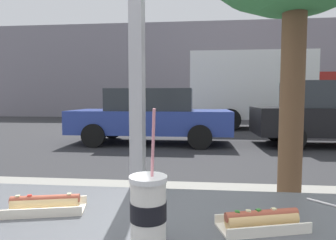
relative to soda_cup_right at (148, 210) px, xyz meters
name	(u,v)px	position (x,y,z in m)	size (l,w,h in m)	color
ground_plane	(189,140)	(-0.12, 8.39, -1.08)	(60.00, 60.00, 0.00)	#2D2D30
sidewalk_strip	(171,232)	(-0.12, 1.99, -1.00)	(16.00, 2.80, 0.15)	gray
building_facade_far	(194,71)	(-0.12, 19.44, 2.09)	(28.00, 1.20, 6.34)	gray
soda_cup_right	(148,210)	(0.00, 0.00, 0.00)	(0.09, 0.09, 0.32)	silver
hotdog_tray_near	(46,204)	(-0.35, 0.17, -0.06)	(0.25, 0.15, 0.05)	beige
hotdog_tray_far	(262,220)	(0.28, 0.12, -0.06)	(0.25, 0.15, 0.05)	silver
parked_car_blue	(151,115)	(-1.23, 7.76, -0.26)	(4.59, 1.97, 1.59)	#283D93
parked_car_black	(330,114)	(3.77, 7.76, -0.18)	(4.14, 1.90, 1.78)	black
box_truck	(264,89)	(2.99, 12.31, 0.65)	(6.75, 2.44, 3.23)	silver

